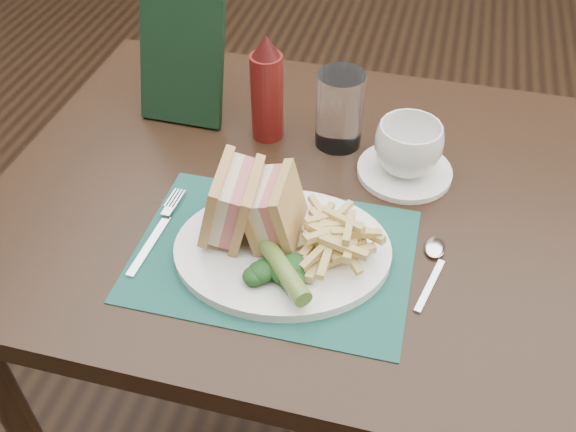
# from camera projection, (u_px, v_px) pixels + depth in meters

# --- Properties ---
(floor) EXTENTS (7.00, 7.00, 0.00)m
(floor) POSITION_uv_depth(u_px,v_px,m) (331.00, 274.00, 1.87)
(floor) COLOR black
(floor) RESTS_ON ground
(table_main) EXTENTS (0.90, 0.75, 0.75)m
(table_main) POSITION_uv_depth(u_px,v_px,m) (289.00, 332.00, 1.26)
(table_main) COLOR black
(table_main) RESTS_ON ground
(placemat) EXTENTS (0.38, 0.28, 0.00)m
(placemat) POSITION_uv_depth(u_px,v_px,m) (274.00, 255.00, 0.89)
(placemat) COLOR #174B42
(placemat) RESTS_ON table_main
(plate) EXTENTS (0.34, 0.30, 0.01)m
(plate) POSITION_uv_depth(u_px,v_px,m) (283.00, 250.00, 0.89)
(plate) COLOR white
(plate) RESTS_ON placemat
(sandwich_half_a) EXTENTS (0.09, 0.11, 0.11)m
(sandwich_half_a) POSITION_uv_depth(u_px,v_px,m) (217.00, 199.00, 0.87)
(sandwich_half_a) COLOR tan
(sandwich_half_a) RESTS_ON plate
(sandwich_half_b) EXTENTS (0.08, 0.10, 0.10)m
(sandwich_half_b) POSITION_uv_depth(u_px,v_px,m) (259.00, 205.00, 0.87)
(sandwich_half_b) COLOR tan
(sandwich_half_b) RESTS_ON plate
(kale_garnish) EXTENTS (0.11, 0.08, 0.03)m
(kale_garnish) POSITION_uv_depth(u_px,v_px,m) (273.00, 272.00, 0.83)
(kale_garnish) COLOR #133415
(kale_garnish) RESTS_ON plate
(pickle_spear) EXTENTS (0.10, 0.11, 0.03)m
(pickle_spear) POSITION_uv_depth(u_px,v_px,m) (283.00, 268.00, 0.82)
(pickle_spear) COLOR #53732C
(pickle_spear) RESTS_ON plate
(fries_pile) EXTENTS (0.18, 0.20, 0.06)m
(fries_pile) POSITION_uv_depth(u_px,v_px,m) (337.00, 236.00, 0.85)
(fries_pile) COLOR tan
(fries_pile) RESTS_ON plate
(fork) EXTENTS (0.04, 0.17, 0.01)m
(fork) POSITION_uv_depth(u_px,v_px,m) (157.00, 229.00, 0.92)
(fork) COLOR silver
(fork) RESTS_ON placemat
(spoon) EXTENTS (0.07, 0.15, 0.01)m
(spoon) POSITION_uv_depth(u_px,v_px,m) (432.00, 270.00, 0.86)
(spoon) COLOR silver
(spoon) RESTS_ON table_main
(saucer) EXTENTS (0.19, 0.19, 0.01)m
(saucer) POSITION_uv_depth(u_px,v_px,m) (404.00, 171.00, 1.02)
(saucer) COLOR white
(saucer) RESTS_ON table_main
(coffee_cup) EXTENTS (0.15, 0.15, 0.08)m
(coffee_cup) POSITION_uv_depth(u_px,v_px,m) (408.00, 148.00, 0.99)
(coffee_cup) COLOR white
(coffee_cup) RESTS_ON saucer
(drinking_glass) EXTENTS (0.10, 0.10, 0.13)m
(drinking_glass) POSITION_uv_depth(u_px,v_px,m) (340.00, 110.00, 1.04)
(drinking_glass) COLOR white
(drinking_glass) RESTS_ON table_main
(ketchup_bottle) EXTENTS (0.06, 0.06, 0.19)m
(ketchup_bottle) POSITION_uv_depth(u_px,v_px,m) (267.00, 88.00, 1.03)
(ketchup_bottle) COLOR #58110F
(ketchup_bottle) RESTS_ON table_main
(check_presenter) EXTENTS (0.15, 0.09, 0.23)m
(check_presenter) POSITION_uv_depth(u_px,v_px,m) (182.00, 54.00, 1.07)
(check_presenter) COLOR black
(check_presenter) RESTS_ON table_main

